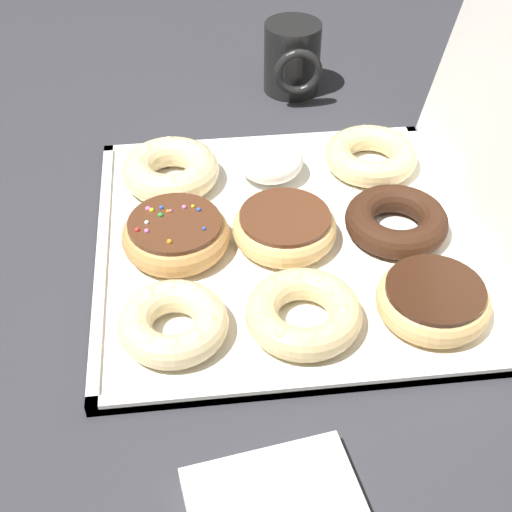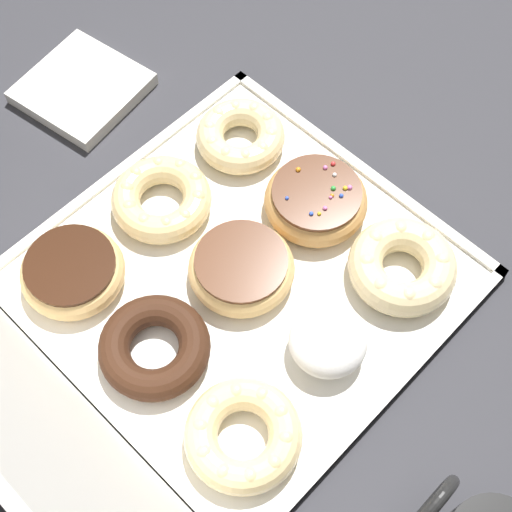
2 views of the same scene
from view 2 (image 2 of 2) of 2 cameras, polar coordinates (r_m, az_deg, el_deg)
ground_plane at (r=0.84m, az=-1.09°, el=-1.84°), size 3.00×3.00×0.00m
donut_box at (r=0.83m, az=-1.10°, el=-1.67°), size 0.42×0.42×0.01m
box_lid_open at (r=0.61m, az=-18.67°, el=-8.18°), size 0.42×0.08×0.41m
cruller_donut_0 at (r=0.83m, az=11.17°, el=-0.75°), size 0.12×0.12×0.04m
sprinkle_donut_1 at (r=0.86m, az=4.84°, el=4.13°), size 0.12×0.12×0.04m
cruller_donut_2 at (r=0.91m, az=-1.20°, el=9.22°), size 0.11×0.11×0.04m
powdered_filled_donut_3 at (r=0.77m, az=5.32°, el=-6.72°), size 0.08×0.08×0.05m
chocolate_frosted_donut_4 at (r=0.81m, az=-0.71°, el=-0.85°), size 0.12×0.12×0.04m
cruller_donut_5 at (r=0.87m, az=-7.13°, el=4.50°), size 0.12×0.12×0.04m
cruller_donut_6 at (r=0.75m, az=-0.99°, el=-13.56°), size 0.12×0.12×0.04m
chocolate_cake_ring_donut_7 at (r=0.78m, az=-7.75°, el=-7.00°), size 0.12×0.12×0.03m
chocolate_frosted_donut_8 at (r=0.83m, az=-13.90°, el=-1.14°), size 0.11×0.11×0.04m
napkin_stack at (r=1.01m, az=-13.18°, el=12.42°), size 0.16×0.16×0.02m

